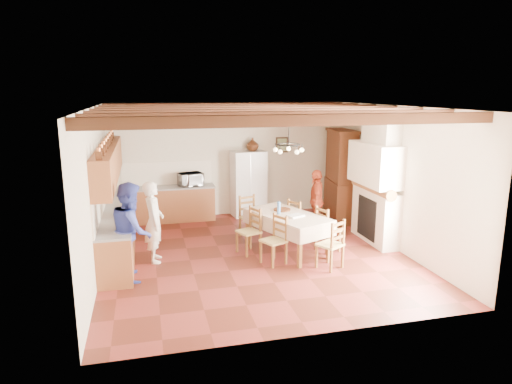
{
  "coord_description": "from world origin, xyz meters",
  "views": [
    {
      "loc": [
        -2.1,
        -8.62,
        3.32
      ],
      "look_at": [
        0.1,
        0.3,
        1.25
      ],
      "focal_mm": 32.0,
      "sensor_mm": 36.0,
      "label": 1
    }
  ],
  "objects_px": {
    "dining_table": "(287,218)",
    "chair_left_far": "(249,231)",
    "chair_end_near": "(330,244)",
    "chair_right_near": "(328,229)",
    "person_woman_blue": "(132,231)",
    "person_woman_red": "(316,201)",
    "chair_right_far": "(299,220)",
    "chair_end_far": "(250,217)",
    "hutch": "(341,176)",
    "microwave": "(191,179)",
    "person_man": "(154,222)",
    "chair_left_near": "(273,240)",
    "refrigerator": "(247,183)"
  },
  "relations": [
    {
      "from": "hutch",
      "to": "chair_right_far",
      "type": "bearing_deg",
      "value": -131.71
    },
    {
      "from": "chair_end_near",
      "to": "chair_right_near",
      "type": "bearing_deg",
      "value": -140.68
    },
    {
      "from": "hutch",
      "to": "microwave",
      "type": "height_order",
      "value": "hutch"
    },
    {
      "from": "chair_left_near",
      "to": "person_woman_blue",
      "type": "xyz_separation_m",
      "value": [
        -2.63,
        -0.06,
        0.4
      ]
    },
    {
      "from": "dining_table",
      "to": "chair_left_far",
      "type": "xyz_separation_m",
      "value": [
        -0.8,
        0.1,
        -0.25
      ]
    },
    {
      "from": "chair_end_far",
      "to": "chair_left_far",
      "type": "bearing_deg",
      "value": -119.06
    },
    {
      "from": "chair_end_near",
      "to": "microwave",
      "type": "bearing_deg",
      "value": -91.49
    },
    {
      "from": "refrigerator",
      "to": "chair_right_near",
      "type": "bearing_deg",
      "value": -79.05
    },
    {
      "from": "chair_right_far",
      "to": "chair_end_far",
      "type": "distance_m",
      "value": 1.13
    },
    {
      "from": "chair_left_far",
      "to": "chair_end_near",
      "type": "height_order",
      "value": "same"
    },
    {
      "from": "dining_table",
      "to": "person_woman_red",
      "type": "bearing_deg",
      "value": 47.86
    },
    {
      "from": "chair_end_far",
      "to": "person_woman_blue",
      "type": "relative_size",
      "value": 0.55
    },
    {
      "from": "refrigerator",
      "to": "person_man",
      "type": "bearing_deg",
      "value": -137.14
    },
    {
      "from": "chair_right_far",
      "to": "microwave",
      "type": "xyz_separation_m",
      "value": [
        -2.16,
        2.32,
        0.58
      ]
    },
    {
      "from": "microwave",
      "to": "hutch",
      "type": "bearing_deg",
      "value": -30.56
    },
    {
      "from": "hutch",
      "to": "person_man",
      "type": "xyz_separation_m",
      "value": [
        -4.74,
        -1.85,
        -0.37
      ]
    },
    {
      "from": "person_man",
      "to": "chair_right_far",
      "type": "bearing_deg",
      "value": -79.74
    },
    {
      "from": "dining_table",
      "to": "person_woman_red",
      "type": "xyz_separation_m",
      "value": [
        1.11,
        1.23,
        0.01
      ]
    },
    {
      "from": "microwave",
      "to": "chair_right_far",
      "type": "bearing_deg",
      "value": -63.02
    },
    {
      "from": "refrigerator",
      "to": "chair_end_far",
      "type": "xyz_separation_m",
      "value": [
        -0.38,
        -1.94,
        -0.39
      ]
    },
    {
      "from": "dining_table",
      "to": "person_woman_blue",
      "type": "distance_m",
      "value": 3.16
    },
    {
      "from": "refrigerator",
      "to": "chair_end_near",
      "type": "bearing_deg",
      "value": -87.15
    },
    {
      "from": "chair_left_near",
      "to": "person_man",
      "type": "xyz_separation_m",
      "value": [
        -2.23,
        0.7,
        0.32
      ]
    },
    {
      "from": "dining_table",
      "to": "person_woman_red",
      "type": "height_order",
      "value": "person_woman_red"
    },
    {
      "from": "dining_table",
      "to": "person_woman_blue",
      "type": "relative_size",
      "value": 1.18
    },
    {
      "from": "dining_table",
      "to": "person_man",
      "type": "bearing_deg",
      "value": 177.55
    },
    {
      "from": "dining_table",
      "to": "chair_left_far",
      "type": "height_order",
      "value": "chair_left_far"
    },
    {
      "from": "hutch",
      "to": "person_man",
      "type": "distance_m",
      "value": 5.1
    },
    {
      "from": "chair_end_near",
      "to": "microwave",
      "type": "distance_m",
      "value": 4.58
    },
    {
      "from": "hutch",
      "to": "person_man",
      "type": "height_order",
      "value": "hutch"
    },
    {
      "from": "chair_left_near",
      "to": "microwave",
      "type": "relative_size",
      "value": 1.62
    },
    {
      "from": "chair_left_near",
      "to": "person_woman_blue",
      "type": "relative_size",
      "value": 0.55
    },
    {
      "from": "chair_left_far",
      "to": "refrigerator",
      "type": "bearing_deg",
      "value": 145.79
    },
    {
      "from": "dining_table",
      "to": "person_woman_blue",
      "type": "bearing_deg",
      "value": -168.37
    },
    {
      "from": "chair_left_near",
      "to": "chair_end_far",
      "type": "distance_m",
      "value": 1.7
    },
    {
      "from": "hutch",
      "to": "person_man",
      "type": "bearing_deg",
      "value": -151.12
    },
    {
      "from": "refrigerator",
      "to": "chair_end_far",
      "type": "relative_size",
      "value": 1.81
    },
    {
      "from": "person_woman_red",
      "to": "microwave",
      "type": "bearing_deg",
      "value": -98.34
    },
    {
      "from": "person_woman_red",
      "to": "chair_left_near",
      "type": "bearing_deg",
      "value": -18.12
    },
    {
      "from": "dining_table",
      "to": "chair_right_near",
      "type": "relative_size",
      "value": 2.16
    },
    {
      "from": "chair_right_far",
      "to": "microwave",
      "type": "bearing_deg",
      "value": 17.74
    },
    {
      "from": "refrigerator",
      "to": "person_woman_blue",
      "type": "xyz_separation_m",
      "value": [
        -2.94,
        -3.69,
        0.01
      ]
    },
    {
      "from": "person_woman_blue",
      "to": "person_woman_red",
      "type": "xyz_separation_m",
      "value": [
        4.2,
        1.87,
        -0.13
      ]
    },
    {
      "from": "refrigerator",
      "to": "chair_end_far",
      "type": "height_order",
      "value": "refrigerator"
    },
    {
      "from": "chair_left_near",
      "to": "person_man",
      "type": "relative_size",
      "value": 0.6
    },
    {
      "from": "chair_right_near",
      "to": "chair_right_far",
      "type": "bearing_deg",
      "value": 8.78
    },
    {
      "from": "person_woman_blue",
      "to": "dining_table",
      "type": "bearing_deg",
      "value": -81.35
    },
    {
      "from": "refrigerator",
      "to": "microwave",
      "type": "bearing_deg",
      "value": 178.32
    },
    {
      "from": "person_man",
      "to": "person_woman_red",
      "type": "bearing_deg",
      "value": -72.32
    },
    {
      "from": "chair_right_near",
      "to": "person_woman_blue",
      "type": "height_order",
      "value": "person_woman_blue"
    }
  ]
}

